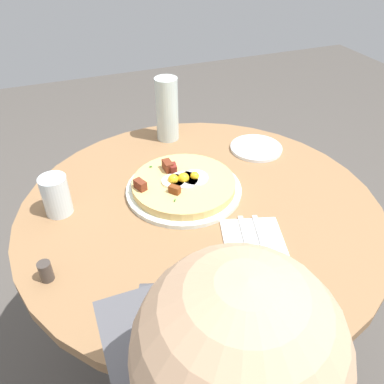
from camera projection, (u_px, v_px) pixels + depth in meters
The scene contains 12 objects.
ground_plane at pixel (198, 355), 1.45m from camera, with size 6.00×6.00×0.00m, color #4C4742.
dining_table at pixel (200, 251), 1.12m from camera, with size 0.94×0.94×0.72m.
pizza_plate at pixel (184, 189), 1.06m from camera, with size 0.31×0.31×0.01m, color silver.
breakfast_pizza at pixel (183, 184), 1.05m from camera, with size 0.28×0.28×0.05m.
bread_plate at pixel (256, 148), 1.24m from camera, with size 0.16×0.16×0.01m, color white.
napkin at pixel (254, 243), 0.90m from camera, with size 0.17×0.14×0.00m, color white.
fork at pixel (262, 241), 0.90m from camera, with size 0.18×0.01×0.01m, color silver.
knife at pixel (247, 242), 0.90m from camera, with size 0.18×0.01×0.01m, color silver.
water_glass at pixel (56, 195), 0.96m from camera, with size 0.07×0.07×0.10m, color silver.
water_bottle at pixel (167, 109), 1.24m from camera, with size 0.07×0.07×0.21m, color silver.
salt_shaker at pixel (205, 277), 0.79m from camera, with size 0.03×0.03×0.06m, color white.
pepper_shaker at pixel (46, 271), 0.80m from camera, with size 0.03×0.03×0.05m, color #3F3833.
Camera 1 is at (0.73, -0.31, 1.35)m, focal length 36.47 mm.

